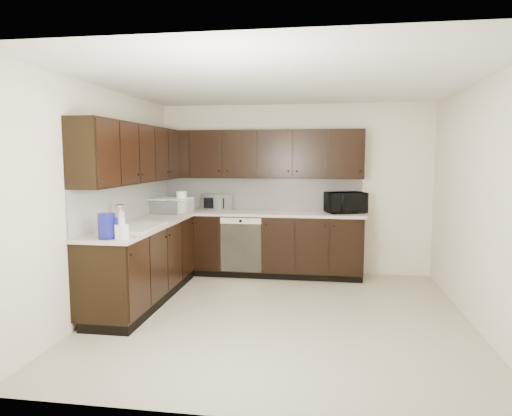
{
  "coord_description": "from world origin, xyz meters",
  "views": [
    {
      "loc": [
        0.46,
        -4.81,
        1.74
      ],
      "look_at": [
        -0.36,
        0.6,
        1.12
      ],
      "focal_mm": 32.0,
      "sensor_mm": 36.0,
      "label": 1
    }
  ],
  "objects_px": {
    "microwave": "(345,203)",
    "blue_pitcher": "(107,226)",
    "storage_bin": "(171,206)",
    "toaster_oven": "(216,202)",
    "sink": "(132,233)"
  },
  "relations": [
    {
      "from": "microwave",
      "to": "blue_pitcher",
      "type": "relative_size",
      "value": 2.13
    },
    {
      "from": "storage_bin",
      "to": "blue_pitcher",
      "type": "height_order",
      "value": "blue_pitcher"
    },
    {
      "from": "toaster_oven",
      "to": "blue_pitcher",
      "type": "height_order",
      "value": "blue_pitcher"
    },
    {
      "from": "microwave",
      "to": "toaster_oven",
      "type": "distance_m",
      "value": 1.89
    },
    {
      "from": "microwave",
      "to": "blue_pitcher",
      "type": "height_order",
      "value": "microwave"
    },
    {
      "from": "sink",
      "to": "microwave",
      "type": "xyz_separation_m",
      "value": [
        2.43,
        1.75,
        0.21
      ]
    },
    {
      "from": "sink",
      "to": "storage_bin",
      "type": "height_order",
      "value": "sink"
    },
    {
      "from": "storage_bin",
      "to": "blue_pitcher",
      "type": "distance_m",
      "value": 2.05
    },
    {
      "from": "blue_pitcher",
      "to": "toaster_oven",
      "type": "bearing_deg",
      "value": 100.22
    },
    {
      "from": "sink",
      "to": "toaster_oven",
      "type": "height_order",
      "value": "sink"
    },
    {
      "from": "storage_bin",
      "to": "blue_pitcher",
      "type": "xyz_separation_m",
      "value": [
        0.05,
        -2.05,
        0.02
      ]
    },
    {
      "from": "microwave",
      "to": "storage_bin",
      "type": "height_order",
      "value": "microwave"
    },
    {
      "from": "toaster_oven",
      "to": "storage_bin",
      "type": "height_order",
      "value": "toaster_oven"
    },
    {
      "from": "toaster_oven",
      "to": "microwave",
      "type": "bearing_deg",
      "value": 23.5
    },
    {
      "from": "storage_bin",
      "to": "toaster_oven",
      "type": "bearing_deg",
      "value": 37.66
    }
  ]
}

